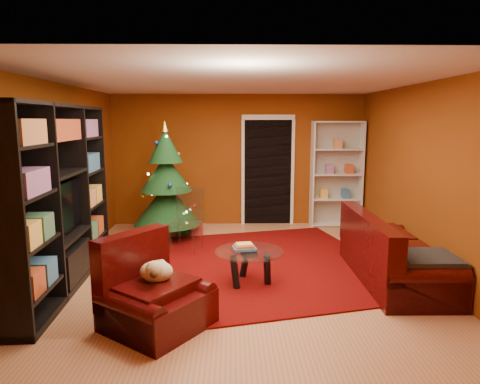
{
  "coord_description": "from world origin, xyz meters",
  "views": [
    {
      "loc": [
        -0.11,
        -5.79,
        2.09
      ],
      "look_at": [
        0.0,
        0.4,
        1.05
      ],
      "focal_mm": 32.0,
      "sensor_mm": 36.0,
      "label": 1
    }
  ],
  "objects_px": {
    "gift_box_red": "(196,228)",
    "armchair": "(157,292)",
    "rug": "(273,263)",
    "media_unit": "(58,198)",
    "acrylic_chair": "(186,224)",
    "gift_box_green": "(184,226)",
    "coffee_table": "(249,267)",
    "gift_box_teal": "(148,230)",
    "white_bookshelf": "(336,174)",
    "sofa": "(396,248)",
    "christmas_tree": "(166,182)",
    "dog": "(156,272)"
  },
  "relations": [
    {
      "from": "gift_box_red",
      "to": "armchair",
      "type": "xyz_separation_m",
      "value": [
        -0.09,
        -3.65,
        0.27
      ]
    },
    {
      "from": "rug",
      "to": "media_unit",
      "type": "height_order",
      "value": "media_unit"
    },
    {
      "from": "rug",
      "to": "acrylic_chair",
      "type": "relative_size",
      "value": 3.81
    },
    {
      "from": "gift_box_green",
      "to": "coffee_table",
      "type": "height_order",
      "value": "coffee_table"
    },
    {
      "from": "gift_box_teal",
      "to": "gift_box_green",
      "type": "relative_size",
      "value": 0.91
    },
    {
      "from": "media_unit",
      "to": "armchair",
      "type": "bearing_deg",
      "value": -42.13
    },
    {
      "from": "gift_box_red",
      "to": "white_bookshelf",
      "type": "relative_size",
      "value": 0.1
    },
    {
      "from": "gift_box_red",
      "to": "white_bookshelf",
      "type": "bearing_deg",
      "value": 12.59
    },
    {
      "from": "sofa",
      "to": "christmas_tree",
      "type": "bearing_deg",
      "value": 57.75
    },
    {
      "from": "christmas_tree",
      "to": "sofa",
      "type": "height_order",
      "value": "christmas_tree"
    },
    {
      "from": "gift_box_green",
      "to": "white_bookshelf",
      "type": "distance_m",
      "value": 3.15
    },
    {
      "from": "dog",
      "to": "coffee_table",
      "type": "xyz_separation_m",
      "value": [
        0.99,
        1.08,
        -0.34
      ]
    },
    {
      "from": "gift_box_green",
      "to": "coffee_table",
      "type": "bearing_deg",
      "value": -66.19
    },
    {
      "from": "gift_box_teal",
      "to": "christmas_tree",
      "type": "bearing_deg",
      "value": -10.37
    },
    {
      "from": "christmas_tree",
      "to": "armchair",
      "type": "bearing_deg",
      "value": -83.22
    },
    {
      "from": "armchair",
      "to": "coffee_table",
      "type": "height_order",
      "value": "armchair"
    },
    {
      "from": "white_bookshelf",
      "to": "sofa",
      "type": "bearing_deg",
      "value": -88.88
    },
    {
      "from": "christmas_tree",
      "to": "gift_box_green",
      "type": "xyz_separation_m",
      "value": [
        0.27,
        0.3,
        -0.87
      ]
    },
    {
      "from": "rug",
      "to": "acrylic_chair",
      "type": "distance_m",
      "value": 1.55
    },
    {
      "from": "white_bookshelf",
      "to": "sofa",
      "type": "distance_m",
      "value": 3.07
    },
    {
      "from": "sofa",
      "to": "acrylic_chair",
      "type": "distance_m",
      "value": 3.16
    },
    {
      "from": "white_bookshelf",
      "to": "coffee_table",
      "type": "bearing_deg",
      "value": -120.98
    },
    {
      "from": "rug",
      "to": "gift_box_green",
      "type": "bearing_deg",
      "value": 131.03
    },
    {
      "from": "gift_box_red",
      "to": "sofa",
      "type": "height_order",
      "value": "sofa"
    },
    {
      "from": "gift_box_red",
      "to": "dog",
      "type": "bearing_deg",
      "value": -91.64
    },
    {
      "from": "sofa",
      "to": "gift_box_red",
      "type": "bearing_deg",
      "value": 49.94
    },
    {
      "from": "rug",
      "to": "dog",
      "type": "distance_m",
      "value": 2.39
    },
    {
      "from": "media_unit",
      "to": "sofa",
      "type": "relative_size",
      "value": 1.43
    },
    {
      "from": "acrylic_chair",
      "to": "rug",
      "type": "bearing_deg",
      "value": -9.69
    },
    {
      "from": "media_unit",
      "to": "armchair",
      "type": "height_order",
      "value": "media_unit"
    },
    {
      "from": "gift_box_green",
      "to": "acrylic_chair",
      "type": "xyz_separation_m",
      "value": [
        0.15,
        -1.11,
        0.32
      ]
    },
    {
      "from": "christmas_tree",
      "to": "armchair",
      "type": "distance_m",
      "value": 3.45
    },
    {
      "from": "white_bookshelf",
      "to": "acrylic_chair",
      "type": "distance_m",
      "value": 3.34
    },
    {
      "from": "white_bookshelf",
      "to": "armchair",
      "type": "relative_size",
      "value": 2.18
    },
    {
      "from": "gift_box_teal",
      "to": "white_bookshelf",
      "type": "height_order",
      "value": "white_bookshelf"
    },
    {
      "from": "rug",
      "to": "media_unit",
      "type": "xyz_separation_m",
      "value": [
        -2.77,
        -0.79,
        1.13
      ]
    },
    {
      "from": "gift_box_teal",
      "to": "white_bookshelf",
      "type": "bearing_deg",
      "value": 12.91
    },
    {
      "from": "coffee_table",
      "to": "gift_box_red",
      "type": "bearing_deg",
      "value": 109.55
    },
    {
      "from": "gift_box_red",
      "to": "acrylic_chair",
      "type": "distance_m",
      "value": 1.15
    },
    {
      "from": "gift_box_teal",
      "to": "armchair",
      "type": "bearing_deg",
      "value": -77.41
    },
    {
      "from": "dog",
      "to": "acrylic_chair",
      "type": "height_order",
      "value": "acrylic_chair"
    },
    {
      "from": "gift_box_teal",
      "to": "dog",
      "type": "relative_size",
      "value": 0.66
    },
    {
      "from": "white_bookshelf",
      "to": "sofa",
      "type": "height_order",
      "value": "white_bookshelf"
    },
    {
      "from": "white_bookshelf",
      "to": "coffee_table",
      "type": "distance_m",
      "value": 3.7
    },
    {
      "from": "rug",
      "to": "dog",
      "type": "relative_size",
      "value": 8.79
    },
    {
      "from": "media_unit",
      "to": "sofa",
      "type": "height_order",
      "value": "media_unit"
    },
    {
      "from": "media_unit",
      "to": "gift_box_teal",
      "type": "bearing_deg",
      "value": 71.92
    },
    {
      "from": "gift_box_teal",
      "to": "armchair",
      "type": "xyz_separation_m",
      "value": [
        0.77,
        -3.43,
        0.25
      ]
    },
    {
      "from": "armchair",
      "to": "dog",
      "type": "bearing_deg",
      "value": 45.0
    },
    {
      "from": "gift_box_teal",
      "to": "acrylic_chair",
      "type": "xyz_separation_m",
      "value": [
        0.79,
        -0.88,
        0.33
      ]
    }
  ]
}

